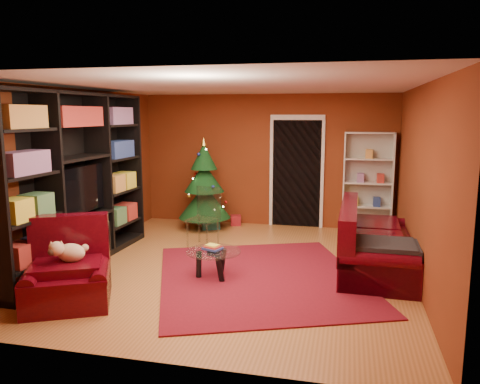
% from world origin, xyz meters
% --- Properties ---
extents(floor, '(5.00, 5.50, 0.05)m').
position_xyz_m(floor, '(0.00, 0.00, -0.03)').
color(floor, '#9F5F2E').
rests_on(floor, ground).
extents(ceiling, '(5.00, 5.50, 0.05)m').
position_xyz_m(ceiling, '(0.00, 0.00, 2.62)').
color(ceiling, silver).
rests_on(ceiling, wall_back).
extents(wall_back, '(5.00, 0.05, 2.60)m').
position_xyz_m(wall_back, '(0.00, 2.77, 1.30)').
color(wall_back, maroon).
rests_on(wall_back, ground).
extents(wall_left, '(0.05, 5.50, 2.60)m').
position_xyz_m(wall_left, '(-2.52, 0.00, 1.30)').
color(wall_left, maroon).
rests_on(wall_left, ground).
extents(wall_right, '(0.05, 5.50, 2.60)m').
position_xyz_m(wall_right, '(2.52, 0.00, 1.30)').
color(wall_right, maroon).
rests_on(wall_right, ground).
extents(doorway, '(1.06, 0.60, 2.16)m').
position_xyz_m(doorway, '(0.60, 2.73, 1.05)').
color(doorway, black).
rests_on(doorway, floor).
extents(rug, '(3.63, 3.88, 0.02)m').
position_xyz_m(rug, '(0.46, -0.37, 0.01)').
color(rug, maroon).
rests_on(rug, floor).
extents(media_unit, '(0.60, 3.30, 2.52)m').
position_xyz_m(media_unit, '(-2.27, -0.40, 1.26)').
color(media_unit, black).
rests_on(media_unit, floor).
extents(christmas_tree, '(1.22, 1.22, 1.79)m').
position_xyz_m(christmas_tree, '(-1.12, 2.15, 0.87)').
color(christmas_tree, black).
rests_on(christmas_tree, floor).
extents(gift_box_teal, '(0.44, 0.44, 0.33)m').
position_xyz_m(gift_box_teal, '(-1.01, 2.17, 0.17)').
color(gift_box_teal, '#21767C').
rests_on(gift_box_teal, floor).
extents(gift_box_red, '(0.24, 0.24, 0.20)m').
position_xyz_m(gift_box_red, '(-0.58, 2.54, 0.10)').
color(gift_box_red, maroon).
rests_on(gift_box_red, floor).
extents(white_bookshelf, '(0.90, 0.32, 1.94)m').
position_xyz_m(white_bookshelf, '(1.95, 2.57, 0.94)').
color(white_bookshelf, white).
rests_on(white_bookshelf, floor).
extents(armchair, '(1.38, 1.38, 0.81)m').
position_xyz_m(armchair, '(-1.59, -1.73, 0.40)').
color(armchair, '#3B030D').
rests_on(armchair, rug).
extents(dog, '(0.49, 0.45, 0.26)m').
position_xyz_m(dog, '(-1.57, -1.66, 0.60)').
color(dog, beige).
rests_on(dog, armchair).
extents(sofa, '(1.05, 2.25, 0.96)m').
position_xyz_m(sofa, '(2.02, 0.37, 0.48)').
color(sofa, '#3B030D').
rests_on(sofa, rug).
extents(coffee_table, '(0.96, 0.96, 0.47)m').
position_xyz_m(coffee_table, '(-0.16, -0.51, 0.20)').
color(coffee_table, gray).
rests_on(coffee_table, rug).
extents(acrylic_chair, '(0.56, 0.59, 0.90)m').
position_xyz_m(acrylic_chair, '(-0.77, 0.96, 0.45)').
color(acrylic_chair, '#66605B').
rests_on(acrylic_chair, rug).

